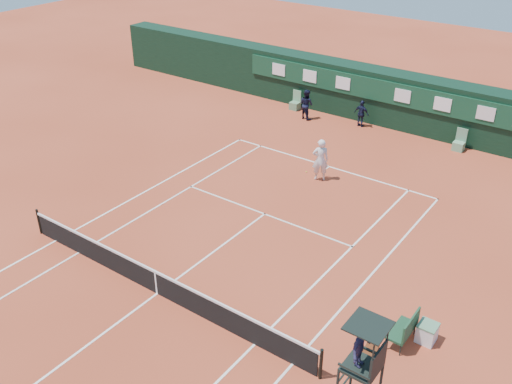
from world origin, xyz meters
TOP-DOWN VIEW (x-y plane):
  - ground at (0.00, 0.00)m, footprint 90.00×90.00m
  - court_lines at (0.00, 0.00)m, footprint 11.05×23.85m
  - tennis_net at (0.00, 0.00)m, footprint 12.90×0.10m
  - back_wall at (0.00, 18.74)m, footprint 40.00×1.65m
  - linesman_chair_left at (-5.50, 17.48)m, footprint 0.55×0.50m
  - linesman_chair_right at (4.50, 17.48)m, footprint 0.55×0.50m
  - umpire_chair at (7.89, -0.80)m, footprint 0.96×0.95m
  - player_bench at (7.77, 2.70)m, footprint 0.56×1.20m
  - tennis_bag at (7.21, 1.44)m, footprint 0.48×0.89m
  - cooler at (8.28, 3.20)m, footprint 0.57×0.57m
  - tennis_ball at (-0.57, 10.72)m, footprint 0.06×0.06m
  - player at (0.28, 10.46)m, footprint 0.89×0.82m
  - ball_kid_left at (-4.19, 16.59)m, footprint 0.99×0.85m
  - ball_kid_right at (-1.06, 17.39)m, footprint 0.92×0.43m

SIDE VIEW (x-z plane):
  - ground at x=0.00m, z-range 0.00..0.00m
  - court_lines at x=0.00m, z-range 0.00..0.01m
  - tennis_ball at x=-0.57m, z-range 0.00..0.06m
  - tennis_bag at x=7.21m, z-range 0.00..0.32m
  - linesman_chair_left at x=-5.50m, z-range -0.26..0.89m
  - linesman_chair_right at x=4.50m, z-range -0.26..0.89m
  - cooler at x=8.28m, z-range 0.00..0.65m
  - tennis_net at x=0.00m, z-range -0.04..1.06m
  - player_bench at x=7.77m, z-range 0.05..1.15m
  - ball_kid_right at x=-1.06m, z-range 0.00..1.52m
  - ball_kid_left at x=-4.19m, z-range 0.00..1.75m
  - player at x=0.28m, z-range 0.00..2.04m
  - back_wall at x=0.00m, z-range 0.01..3.01m
  - umpire_chair at x=7.89m, z-range 0.75..4.17m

